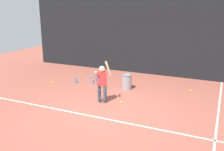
{
  "coord_description": "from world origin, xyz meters",
  "views": [
    {
      "loc": [
        3.01,
        -6.22,
        3.06
      ],
      "look_at": [
        -0.22,
        0.92,
        0.85
      ],
      "focal_mm": 40.69,
      "sensor_mm": 36.0,
      "label": 1
    }
  ],
  "objects_px": {
    "tennis_ball_4": "(121,102)",
    "water_bottle": "(76,80)",
    "ball_hopper": "(127,82)",
    "tennis_ball_3": "(53,83)",
    "tennis_ball_1": "(191,91)",
    "tennis_ball_2": "(80,74)",
    "tennis_player": "(102,81)"
  },
  "relations": [
    {
      "from": "tennis_ball_4",
      "to": "water_bottle",
      "type": "bearing_deg",
      "value": 153.66
    },
    {
      "from": "ball_hopper",
      "to": "tennis_ball_3",
      "type": "distance_m",
      "value": 3.01
    },
    {
      "from": "tennis_ball_1",
      "to": "tennis_ball_4",
      "type": "height_order",
      "value": "same"
    },
    {
      "from": "water_bottle",
      "to": "tennis_ball_2",
      "type": "distance_m",
      "value": 1.23
    },
    {
      "from": "tennis_ball_1",
      "to": "tennis_ball_3",
      "type": "xyz_separation_m",
      "value": [
        -5.18,
        -1.24,
        0.0
      ]
    },
    {
      "from": "water_bottle",
      "to": "tennis_ball_3",
      "type": "distance_m",
      "value": 0.92
    },
    {
      "from": "ball_hopper",
      "to": "tennis_ball_2",
      "type": "relative_size",
      "value": 8.52
    },
    {
      "from": "tennis_player",
      "to": "tennis_ball_3",
      "type": "height_order",
      "value": "tennis_player"
    },
    {
      "from": "tennis_player",
      "to": "tennis_ball_3",
      "type": "xyz_separation_m",
      "value": [
        -2.71,
        1.02,
        -0.69
      ]
    },
    {
      "from": "ball_hopper",
      "to": "tennis_ball_2",
      "type": "distance_m",
      "value": 2.8
    },
    {
      "from": "tennis_ball_1",
      "to": "tennis_player",
      "type": "bearing_deg",
      "value": -137.54
    },
    {
      "from": "ball_hopper",
      "to": "tennis_ball_1",
      "type": "xyz_separation_m",
      "value": [
        2.23,
        0.67,
        -0.26
      ]
    },
    {
      "from": "tennis_player",
      "to": "tennis_ball_2",
      "type": "distance_m",
      "value": 3.57
    },
    {
      "from": "water_bottle",
      "to": "tennis_ball_4",
      "type": "bearing_deg",
      "value": -26.34
    },
    {
      "from": "water_bottle",
      "to": "tennis_ball_2",
      "type": "relative_size",
      "value": 3.33
    },
    {
      "from": "tennis_ball_1",
      "to": "tennis_ball_4",
      "type": "bearing_deg",
      "value": -132.66
    },
    {
      "from": "tennis_player",
      "to": "tennis_ball_3",
      "type": "bearing_deg",
      "value": 130.99
    },
    {
      "from": "water_bottle",
      "to": "tennis_ball_3",
      "type": "bearing_deg",
      "value": -152.56
    },
    {
      "from": "tennis_ball_4",
      "to": "tennis_ball_1",
      "type": "bearing_deg",
      "value": 47.34
    },
    {
      "from": "water_bottle",
      "to": "tennis_ball_1",
      "type": "distance_m",
      "value": 4.44
    },
    {
      "from": "tennis_ball_4",
      "to": "tennis_ball_3",
      "type": "bearing_deg",
      "value": 166.3
    },
    {
      "from": "water_bottle",
      "to": "tennis_ball_1",
      "type": "relative_size",
      "value": 3.33
    },
    {
      "from": "ball_hopper",
      "to": "water_bottle",
      "type": "height_order",
      "value": "ball_hopper"
    },
    {
      "from": "tennis_player",
      "to": "tennis_ball_1",
      "type": "height_order",
      "value": "tennis_player"
    },
    {
      "from": "tennis_ball_1",
      "to": "tennis_ball_3",
      "type": "height_order",
      "value": "same"
    },
    {
      "from": "tennis_player",
      "to": "tennis_ball_1",
      "type": "distance_m",
      "value": 3.42
    },
    {
      "from": "tennis_ball_3",
      "to": "water_bottle",
      "type": "bearing_deg",
      "value": 27.44
    },
    {
      "from": "tennis_player",
      "to": "tennis_ball_4",
      "type": "xyz_separation_m",
      "value": [
        0.59,
        0.22,
        -0.69
      ]
    },
    {
      "from": "tennis_ball_3",
      "to": "tennis_ball_1",
      "type": "bearing_deg",
      "value": 13.46
    },
    {
      "from": "water_bottle",
      "to": "tennis_ball_1",
      "type": "xyz_separation_m",
      "value": [
        4.36,
        0.82,
        -0.08
      ]
    },
    {
      "from": "tennis_ball_1",
      "to": "tennis_ball_4",
      "type": "distance_m",
      "value": 2.78
    },
    {
      "from": "tennis_ball_2",
      "to": "tennis_ball_3",
      "type": "relative_size",
      "value": 1.0
    }
  ]
}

